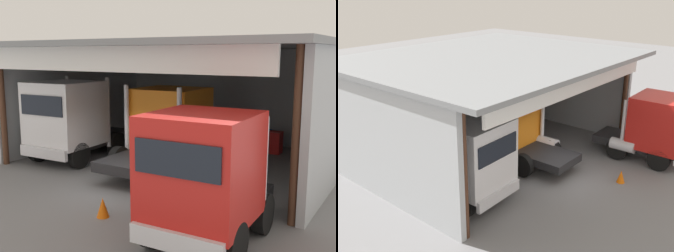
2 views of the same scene
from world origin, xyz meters
TOP-DOWN VIEW (x-y plane):
  - ground_plane at (0.00, 0.00)m, footprint 80.00×80.00m
  - workshop_shed at (0.00, 5.52)m, footprint 12.93×10.83m
  - truck_white_left_bay at (-4.03, 2.01)m, footprint 2.84×5.31m
  - truck_orange_right_bay at (0.09, 3.18)m, footprint 2.79×5.15m
  - truck_red_yard_outside at (4.43, -2.14)m, footprint 2.57×4.37m
  - oil_drum at (2.23, 8.92)m, footprint 0.58×0.58m
  - tool_cart at (2.83, 7.91)m, footprint 0.90×0.60m
  - traffic_cone at (1.26, -2.11)m, footprint 0.36×0.36m

SIDE VIEW (x-z plane):
  - ground_plane at x=0.00m, z-range 0.00..0.00m
  - traffic_cone at x=1.26m, z-range 0.00..0.56m
  - oil_drum at x=2.23m, z-range 0.00..0.87m
  - tool_cart at x=2.83m, z-range 0.00..1.00m
  - truck_orange_right_bay at x=0.09m, z-range 0.01..3.37m
  - truck_red_yard_outside at x=4.43m, z-range 0.10..3.32m
  - truck_white_left_bay at x=-4.03m, z-range 0.04..3.57m
  - workshop_shed at x=0.00m, z-range 0.98..5.95m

